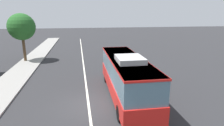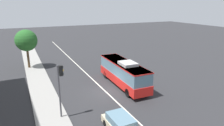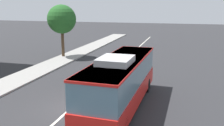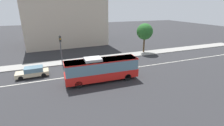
# 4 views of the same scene
# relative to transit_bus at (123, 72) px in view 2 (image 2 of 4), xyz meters

# --- Properties ---
(ground_plane) EXTENTS (160.00, 160.00, 0.00)m
(ground_plane) POSITION_rel_transit_bus_xyz_m (-1.00, 2.95, -1.81)
(ground_plane) COLOR #28282B
(sidewalk_kerb) EXTENTS (80.00, 2.92, 0.14)m
(sidewalk_kerb) POSITION_rel_transit_bus_xyz_m (-1.00, 9.96, -1.74)
(sidewalk_kerb) COLOR gray
(sidewalk_kerb) RESTS_ON ground_plane
(lane_centre_line) EXTENTS (76.00, 0.16, 0.01)m
(lane_centre_line) POSITION_rel_transit_bus_xyz_m (-1.00, 2.95, -1.80)
(lane_centre_line) COLOR silver
(lane_centre_line) RESTS_ON ground_plane
(transit_bus) EXTENTS (10.06, 2.77, 3.46)m
(transit_bus) POSITION_rel_transit_bus_xyz_m (0.00, 0.00, 0.00)
(transit_bus) COLOR red
(transit_bus) RESTS_ON ground_plane
(sedan_beige) EXTENTS (4.53, 1.89, 1.46)m
(sedan_beige) POSITION_rel_transit_bus_xyz_m (-9.05, 5.07, -1.09)
(sedan_beige) COLOR #C6B793
(sedan_beige) RESTS_ON ground_plane
(traffic_light_mid_block) EXTENTS (0.35, 0.62, 5.20)m
(traffic_light_mid_block) POSITION_rel_transit_bus_xyz_m (-4.53, 8.94, 1.75)
(traffic_light_mid_block) COLOR #47474C
(traffic_light_mid_block) RESTS_ON ground_plane
(street_tree_kerbside_left) EXTENTS (3.49, 3.49, 6.45)m
(street_tree_kerbside_left) POSITION_rel_transit_bus_xyz_m (13.24, 10.70, 2.86)
(street_tree_kerbside_left) COLOR #4C3823
(street_tree_kerbside_left) RESTS_ON ground_plane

